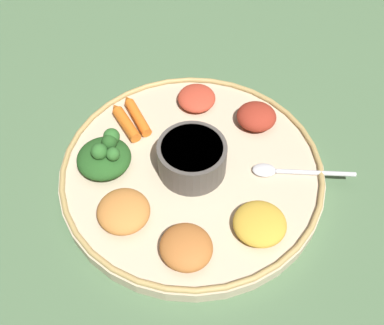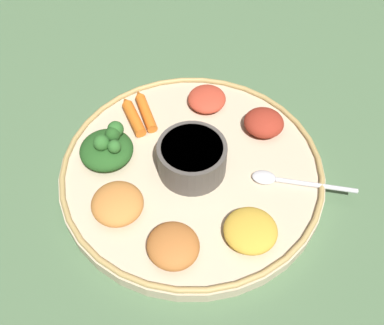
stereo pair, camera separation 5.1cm
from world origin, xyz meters
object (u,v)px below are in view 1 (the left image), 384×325
(greens_pile, at_px, (105,156))
(carrot_outer, at_px, (125,122))
(center_bowl, at_px, (192,157))
(spoon, at_px, (286,171))
(carrot_near_spoon, at_px, (136,115))

(greens_pile, distance_m, carrot_outer, 0.08)
(center_bowl, bearing_deg, spoon, -15.88)
(spoon, height_order, greens_pile, greens_pile)
(spoon, relative_size, carrot_outer, 1.76)
(greens_pile, relative_size, carrot_near_spoon, 0.90)
(center_bowl, height_order, greens_pile, same)
(center_bowl, relative_size, spoon, 0.67)
(carrot_near_spoon, bearing_deg, greens_pile, -125.03)
(spoon, height_order, carrot_near_spoon, carrot_near_spoon)
(carrot_outer, bearing_deg, greens_pile, -117.89)
(center_bowl, distance_m, spoon, 0.14)
(carrot_near_spoon, bearing_deg, carrot_outer, -151.19)
(greens_pile, bearing_deg, spoon, -16.15)
(carrot_outer, bearing_deg, center_bowl, -51.99)
(center_bowl, xyz_separation_m, spoon, (0.13, -0.04, -0.02))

